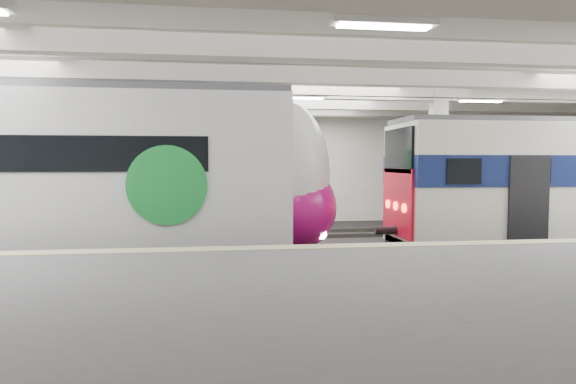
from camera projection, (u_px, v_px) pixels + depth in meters
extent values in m
cube|color=black|center=(312.00, 267.00, 13.40)|extent=(36.00, 24.00, 0.10)
cube|color=silver|center=(312.00, 64.00, 13.06)|extent=(36.00, 24.00, 0.20)
cube|color=beige|center=(275.00, 165.00, 23.13)|extent=(30.00, 0.10, 5.50)
cube|color=beige|center=(568.00, 178.00, 3.33)|extent=(30.00, 0.10, 5.50)
cube|color=#5A5A5D|center=(392.00, 323.00, 6.93)|extent=(30.00, 7.00, 1.10)
cube|color=beige|center=(339.00, 246.00, 10.11)|extent=(30.00, 0.50, 0.02)
cube|color=beige|center=(206.00, 166.00, 15.82)|extent=(0.50, 0.50, 5.50)
cube|color=beige|center=(437.00, 166.00, 16.83)|extent=(0.50, 0.50, 5.50)
cube|color=beige|center=(312.00, 75.00, 13.08)|extent=(30.00, 18.00, 0.50)
cube|color=#59544C|center=(312.00, 263.00, 13.39)|extent=(30.00, 1.52, 0.16)
cube|color=#59544C|center=(287.00, 234.00, 18.83)|extent=(30.00, 1.52, 0.16)
cylinder|color=black|center=(312.00, 95.00, 13.11)|extent=(30.00, 0.03, 0.03)
cylinder|color=black|center=(287.00, 115.00, 18.55)|extent=(30.00, 0.03, 0.03)
cube|color=white|center=(328.00, 74.00, 11.12)|extent=(26.00, 8.40, 0.12)
cube|color=white|center=(22.00, 175.00, 12.28)|extent=(13.59, 3.03, 4.08)
ellipsoid|color=white|center=(285.00, 175.00, 13.15)|extent=(2.40, 2.97, 4.00)
ellipsoid|color=#A80E65|center=(290.00, 207.00, 13.22)|extent=(2.55, 3.03, 2.45)
cylinder|color=green|center=(167.00, 185.00, 11.25)|extent=(1.88, 0.06, 1.88)
cube|color=#4C4C51|center=(19.00, 91.00, 12.15)|extent=(13.59, 2.49, 0.20)
cube|color=black|center=(25.00, 260.00, 12.41)|extent=(13.59, 2.12, 0.70)
cube|color=red|center=(398.00, 202.00, 13.60)|extent=(0.08, 2.27, 1.90)
cube|color=black|center=(398.00, 151.00, 13.51)|extent=(0.08, 2.13, 1.25)
cube|color=white|center=(72.00, 173.00, 17.67)|extent=(14.76, 3.59, 3.97)
cube|color=green|center=(71.00, 159.00, 17.64)|extent=(14.80, 3.65, 0.84)
cube|color=#4C4C51|center=(70.00, 116.00, 17.54)|extent=(14.74, 3.07, 0.16)
cube|color=black|center=(73.00, 232.00, 17.80)|extent=(14.75, 3.28, 0.60)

